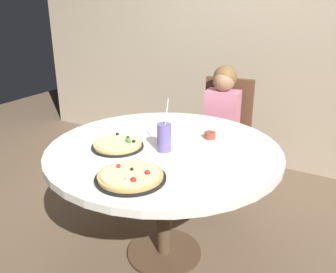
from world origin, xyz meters
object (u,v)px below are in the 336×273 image
Objects in this scene: dining_table at (164,160)px; sauce_bowl at (210,135)px; chair_wooden at (225,130)px; pizza_veggie at (130,176)px; plate_small at (182,139)px; diner_child at (218,143)px; pizza_cheese at (118,145)px; soda_cup at (164,137)px.

sauce_bowl reaches higher than dining_table.
chair_wooden is 1.47m from pizza_veggie.
sauce_bowl is (0.17, 0.26, 0.10)m from dining_table.
plate_small is at bearing 78.08° from dining_table.
diner_child reaches higher than pizza_veggie.
diner_child is (0.01, 0.85, -0.18)m from dining_table.
diner_child reaches higher than dining_table.
chair_wooden reaches higher than sauce_bowl.
chair_wooden is 2.76× the size of pizza_veggie.
pizza_veggie is (0.06, -0.42, 0.10)m from dining_table.
dining_table is 19.42× the size of sauce_bowl.
diner_child is 15.46× the size of sauce_bowl.
pizza_cheese is (-0.24, -0.98, 0.28)m from diner_child.
soda_cup is at bearing -56.84° from dining_table.
pizza_veggie is (0.07, -1.45, 0.24)m from chair_wooden.
dining_table is 4.49× the size of pizza_cheese.
sauce_bowl is 0.18m from plate_small.
soda_cup is (0.03, -0.04, 0.16)m from dining_table.
pizza_cheese reaches higher than sauce_bowl.
soda_cup reaches higher than pizza_veggie.
diner_child is 3.15× the size of pizza_veggie.
soda_cup reaches higher than sauce_bowl.
pizza_veggie is 1.12× the size of soda_cup.
dining_table is at bearing 98.39° from pizza_veggie.
sauce_bowl is (0.15, 0.31, -0.06)m from soda_cup.
dining_table is 1.26× the size of diner_child.
diner_child reaches higher than plate_small.
pizza_cheese reaches higher than plate_small.
dining_table is 1.04m from chair_wooden.
plate_small is (-0.03, 0.58, -0.01)m from pizza_veggie.
diner_child is 3.52× the size of soda_cup.
dining_table is 0.44m from pizza_veggie.
diner_child is 3.58× the size of pizza_cheese.
chair_wooden reaches higher than pizza_cheese.
pizza_veggie reaches higher than dining_table.
pizza_cheese is 0.98× the size of soda_cup.
soda_cup is (0.26, 0.09, 0.06)m from pizza_cheese.
dining_table is 0.33m from sauce_bowl.
plate_small is (0.26, 0.29, -0.01)m from pizza_cheese.
dining_table is at bearing -123.48° from sauce_bowl.
chair_wooden is at bearing 90.61° from dining_table.
pizza_veggie is at bearing -99.29° from sauce_bowl.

